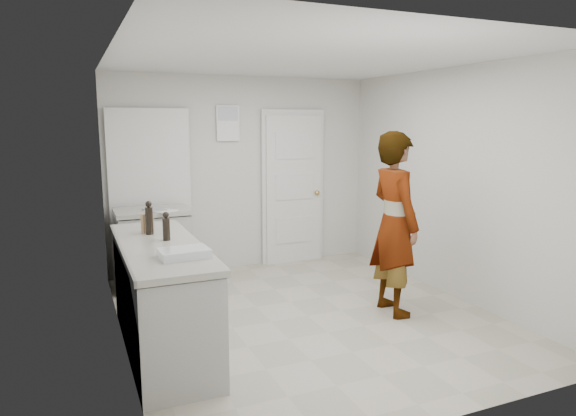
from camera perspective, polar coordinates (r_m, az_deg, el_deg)
name	(u,v)px	position (r m, az deg, el deg)	size (l,w,h in m)	color
ground	(307,316)	(5.25, 2.16, -11.89)	(4.00, 4.00, 0.00)	#A9A38E
room_shell	(232,191)	(6.71, -6.29, 1.85)	(4.00, 4.00, 4.00)	silver
main_counter	(162,301)	(4.51, -13.82, -10.01)	(0.64, 1.96, 0.93)	#B8B8B4
side_counter	(154,251)	(6.20, -14.67, -4.65)	(0.84, 0.61, 0.93)	#B8B8B4
person	(395,224)	(5.21, 11.76, -1.73)	(0.67, 0.44, 1.83)	silver
cake_mix_box	(147,223)	(4.81, -15.35, -1.63)	(0.11, 0.05, 0.17)	olive
spice_jar	(167,230)	(4.71, -13.30, -2.40)	(0.05, 0.05, 0.07)	tan
oil_cruet_a	(166,227)	(4.45, -13.38, -2.04)	(0.06, 0.06, 0.25)	black
oil_cruet_b	(149,218)	(4.72, -15.18, -1.12)	(0.07, 0.07, 0.30)	black
baking_dish	(184,253)	(3.89, -11.47, -4.97)	(0.37, 0.27, 0.06)	silver
egg_bowl	(175,257)	(3.82, -12.40, -5.30)	(0.14, 0.14, 0.05)	silver
papers	(161,211)	(5.95, -13.93, -0.28)	(0.24, 0.30, 0.01)	white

